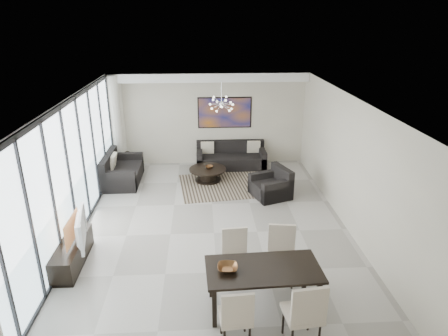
{
  "coord_description": "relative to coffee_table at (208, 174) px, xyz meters",
  "views": [
    {
      "loc": [
        -0.22,
        -7.7,
        4.53
      ],
      "look_at": [
        0.26,
        0.74,
        1.25
      ],
      "focal_mm": 32.0,
      "sensor_mm": 36.0,
      "label": 1
    }
  ],
  "objects": [
    {
      "name": "room_shell",
      "position": [
        0.54,
        -2.98,
        1.24
      ],
      "size": [
        6.0,
        9.0,
        2.9
      ],
      "color": "#A8A39B",
      "rests_on": "ground"
    },
    {
      "name": "window_wall",
      "position": [
        -2.78,
        -2.98,
        1.26
      ],
      "size": [
        0.37,
        8.95,
        2.9
      ],
      "color": "white",
      "rests_on": "floor"
    },
    {
      "name": "soffit",
      "position": [
        0.08,
        1.32,
        2.56
      ],
      "size": [
        5.98,
        0.4,
        0.26
      ],
      "primitive_type": "cube",
      "color": "white",
      "rests_on": "room_shell"
    },
    {
      "name": "painting",
      "position": [
        0.58,
        1.49,
        1.44
      ],
      "size": [
        1.68,
        0.04,
        0.98
      ],
      "primitive_type": "cube",
      "color": "#A75B17",
      "rests_on": "room_shell"
    },
    {
      "name": "chandelier",
      "position": [
        0.38,
        -0.48,
        2.14
      ],
      "size": [
        0.66,
        0.66,
        0.71
      ],
      "color": "silver",
      "rests_on": "room_shell"
    },
    {
      "name": "rug",
      "position": [
        0.52,
        -0.38,
        -0.2
      ],
      "size": [
        2.77,
        2.25,
        0.01
      ],
      "primitive_type": "cube",
      "rotation": [
        0.0,
        0.0,
        0.12
      ],
      "color": "black",
      "rests_on": "floor"
    },
    {
      "name": "coffee_table",
      "position": [
        0.0,
        0.0,
        0.0
      ],
      "size": [
        1.06,
        1.06,
        0.37
      ],
      "color": "black",
      "rests_on": "floor"
    },
    {
      "name": "bowl_coffee",
      "position": [
        0.05,
        0.04,
        0.2
      ],
      "size": [
        0.23,
        0.23,
        0.07
      ],
      "primitive_type": "imported",
      "rotation": [
        0.0,
        0.0,
        -0.01
      ],
      "color": "brown",
      "rests_on": "coffee_table"
    },
    {
      "name": "sofa_main",
      "position": [
        0.75,
        1.09,
        0.05
      ],
      "size": [
        2.15,
        0.88,
        0.78
      ],
      "color": "black",
      "rests_on": "floor"
    },
    {
      "name": "loveseat",
      "position": [
        -2.47,
        0.06,
        0.08
      ],
      "size": [
        0.95,
        1.69,
        0.84
      ],
      "color": "black",
      "rests_on": "floor"
    },
    {
      "name": "armchair",
      "position": [
        1.67,
        -1.14,
        0.05
      ],
      "size": [
        1.14,
        1.16,
        0.77
      ],
      "color": "black",
      "rests_on": "floor"
    },
    {
      "name": "side_table",
      "position": [
        -2.57,
        1.17,
        0.13
      ],
      "size": [
        0.37,
        0.37,
        0.51
      ],
      "color": "black",
      "rests_on": "floor"
    },
    {
      "name": "tv_console",
      "position": [
        -2.68,
        -3.98,
        0.02
      ],
      "size": [
        0.42,
        1.49,
        0.47
      ],
      "primitive_type": "cube",
      "color": "black",
      "rests_on": "floor"
    },
    {
      "name": "television",
      "position": [
        -2.52,
        -3.99,
        0.56
      ],
      "size": [
        0.35,
        1.05,
        0.6
      ],
      "primitive_type": "imported",
      "rotation": [
        0.0,
        0.0,
        1.78
      ],
      "color": "gray",
      "rests_on": "tv_console"
    },
    {
      "name": "dining_table",
      "position": [
        0.79,
        -5.41,
        0.46
      ],
      "size": [
        1.86,
        0.99,
        0.76
      ],
      "color": "black",
      "rests_on": "floor"
    },
    {
      "name": "dining_chair_sw",
      "position": [
        0.29,
        -6.22,
        0.37
      ],
      "size": [
        0.49,
        0.49,
        1.0
      ],
      "color": "#BCAB9C",
      "rests_on": "floor"
    },
    {
      "name": "dining_chair_se",
      "position": [
        1.25,
        -6.29,
        0.44
      ],
      "size": [
        0.57,
        0.57,
        1.12
      ],
      "color": "#BCAB9C",
      "rests_on": "floor"
    },
    {
      "name": "dining_chair_nw",
      "position": [
        0.41,
        -4.62,
        0.36
      ],
      "size": [
        0.49,
        0.49,
        0.99
      ],
      "color": "#BCAB9C",
      "rests_on": "floor"
    },
    {
      "name": "dining_chair_ne",
      "position": [
        1.23,
        -4.65,
        0.39
      ],
      "size": [
        0.54,
        0.54,
        1.05
      ],
      "color": "#BCAB9C",
      "rests_on": "floor"
    },
    {
      "name": "bowl_dining",
      "position": [
        0.22,
        -5.42,
        0.59
      ],
      "size": [
        0.34,
        0.34,
        0.08
      ],
      "primitive_type": "imported",
      "rotation": [
        0.0,
        0.0,
        -0.05
      ],
      "color": "brown",
      "rests_on": "dining_table"
    }
  ]
}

